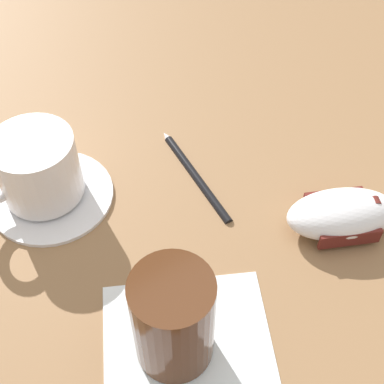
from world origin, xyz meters
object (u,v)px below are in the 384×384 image
(saucer, at_px, (52,195))
(coffee_cup, at_px, (35,168))
(drinking_glass, at_px, (173,320))
(pen, at_px, (195,172))
(computer_mouse, at_px, (342,214))

(saucer, height_order, coffee_cup, coffee_cup)
(drinking_glass, distance_m, pen, 0.20)
(coffee_cup, bearing_deg, pen, -113.75)
(coffee_cup, xyz_separation_m, computer_mouse, (-0.20, -0.22, -0.02))
(computer_mouse, height_order, pen, computer_mouse)
(saucer, bearing_deg, coffee_cup, 47.59)
(saucer, xyz_separation_m, coffee_cup, (0.01, 0.01, 0.04))
(saucer, relative_size, computer_mouse, 1.03)
(drinking_glass, bearing_deg, computer_mouse, -85.93)
(saucer, xyz_separation_m, pen, (-0.06, -0.14, 0.00))
(saucer, bearing_deg, pen, -112.73)
(computer_mouse, height_order, drinking_glass, drinking_glass)
(computer_mouse, relative_size, drinking_glass, 1.25)
(coffee_cup, height_order, pen, coffee_cup)
(drinking_glass, bearing_deg, pen, -39.55)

